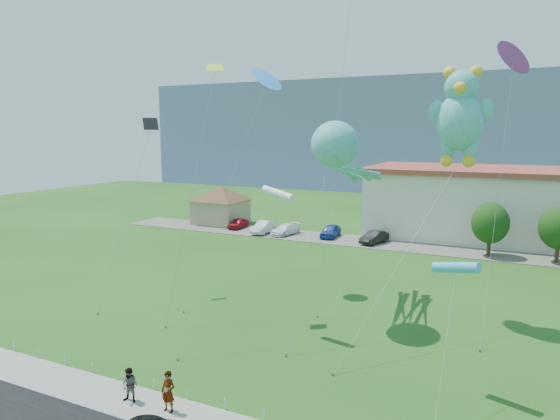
% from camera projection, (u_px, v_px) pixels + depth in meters
% --- Properties ---
extents(ground, '(160.00, 160.00, 0.00)m').
position_uv_depth(ground, '(221.00, 391.00, 23.95)').
color(ground, '#204C15').
rests_on(ground, ground).
extents(sidewalk, '(80.00, 2.50, 0.10)m').
position_uv_depth(sidewalk, '(187.00, 419.00, 21.49)').
color(sidewalk, gray).
rests_on(sidewalk, ground).
extents(parking_strip, '(70.00, 6.00, 0.06)m').
position_uv_depth(parking_strip, '(391.00, 244.00, 55.13)').
color(parking_strip, '#59544C').
rests_on(parking_strip, ground).
extents(hill_ridge, '(160.00, 50.00, 25.00)m').
position_uv_depth(hill_ridge, '(469.00, 132.00, 128.95)').
color(hill_ridge, slate).
rests_on(hill_ridge, ground).
extents(pavilion, '(9.20, 9.20, 5.00)m').
position_uv_depth(pavilion, '(221.00, 201.00, 67.59)').
color(pavilion, tan).
rests_on(pavilion, ground).
extents(rope_fence, '(26.05, 0.05, 0.50)m').
position_uv_depth(rope_fence, '(206.00, 399.00, 22.75)').
color(rope_fence, white).
rests_on(rope_fence, ground).
extents(tree_near, '(3.60, 3.60, 5.47)m').
position_uv_depth(tree_near, '(490.00, 223.00, 49.45)').
color(tree_near, '#3F2B19').
rests_on(tree_near, ground).
extents(tree_mid, '(3.60, 3.60, 5.47)m').
position_uv_depth(tree_mid, '(559.00, 228.00, 46.89)').
color(tree_mid, '#3F2B19').
rests_on(tree_mid, ground).
extents(pedestrian_left, '(0.69, 0.47, 1.85)m').
position_uv_depth(pedestrian_left, '(168.00, 392.00, 21.87)').
color(pedestrian_left, gray).
rests_on(pedestrian_left, sidewalk).
extents(pedestrian_right, '(0.88, 0.74, 1.60)m').
position_uv_depth(pedestrian_right, '(130.00, 385.00, 22.68)').
color(pedestrian_right, gray).
rests_on(pedestrian_right, sidewalk).
extents(parked_car_red, '(1.62, 3.79, 1.28)m').
position_uv_depth(parked_car_red, '(238.00, 223.00, 64.24)').
color(parked_car_red, maroon).
rests_on(parked_car_red, parking_strip).
extents(parked_car_silver, '(1.67, 4.50, 1.47)m').
position_uv_depth(parked_car_silver, '(264.00, 227.00, 61.12)').
color(parked_car_silver, silver).
rests_on(parked_car_silver, parking_strip).
extents(parked_car_white, '(2.76, 4.72, 1.28)m').
position_uv_depth(parked_car_white, '(285.00, 229.00, 60.13)').
color(parked_car_white, white).
rests_on(parked_car_white, parking_strip).
extents(parked_car_blue, '(1.99, 4.37, 1.45)m').
position_uv_depth(parked_car_blue, '(331.00, 231.00, 58.78)').
color(parked_car_blue, navy).
rests_on(parked_car_blue, parking_strip).
extents(parked_car_black, '(2.56, 4.39, 1.37)m').
position_uv_depth(parked_car_black, '(374.00, 237.00, 55.50)').
color(parked_car_black, black).
rests_on(parked_car_black, parking_strip).
extents(octopus_kite, '(2.94, 13.71, 13.01)m').
position_uv_depth(octopus_kite, '(342.00, 156.00, 32.76)').
color(octopus_kite, teal).
rests_on(octopus_kite, ground).
extents(teddy_bear_kite, '(6.34, 12.26, 16.36)m').
position_uv_depth(teddy_bear_kite, '(460.00, 114.00, 31.28)').
color(teddy_bear_kite, teal).
rests_on(teddy_bear_kite, ground).
extents(small_kite_purple, '(1.80, 8.22, 17.72)m').
position_uv_depth(small_kite_purple, '(513.00, 64.00, 31.93)').
color(small_kite_purple, '#BC31C4').
rests_on(small_kite_purple, ground).
extents(small_kite_cyan, '(0.50, 6.35, 6.53)m').
position_uv_depth(small_kite_cyan, '(456.00, 268.00, 23.07)').
color(small_kite_cyan, '#2EAED0').
rests_on(small_kite_cyan, ground).
extents(small_kite_white, '(3.34, 7.46, 9.06)m').
position_uv_depth(small_kite_white, '(277.00, 195.00, 30.06)').
color(small_kite_white, white).
rests_on(small_kite_white, ground).
extents(small_kite_black, '(1.29, 7.29, 13.37)m').
position_uv_depth(small_kite_black, '(145.00, 145.00, 37.50)').
color(small_kite_black, black).
rests_on(small_kite_black, ground).
extents(small_kite_yellow, '(1.66, 5.51, 16.95)m').
position_uv_depth(small_kite_yellow, '(208.00, 102.00, 32.78)').
color(small_kite_yellow, '#D1ED37').
rests_on(small_kite_yellow, ground).
extents(small_kite_blue, '(3.05, 9.32, 17.06)m').
position_uv_depth(small_kite_blue, '(265.00, 84.00, 38.40)').
color(small_kite_blue, '#277FE0').
rests_on(small_kite_blue, ground).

